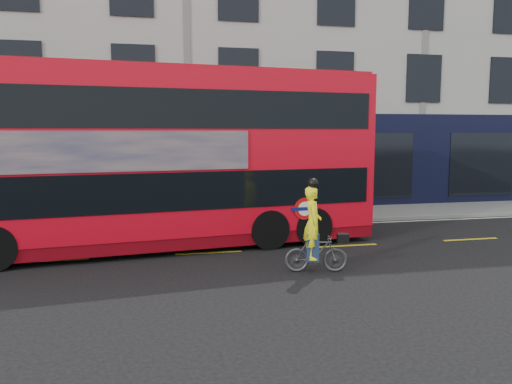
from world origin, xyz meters
name	(u,v)px	position (x,y,z in m)	size (l,w,h in m)	color
ground	(216,267)	(0.00, 0.00, 0.00)	(120.00, 120.00, 0.00)	black
pavement	(193,219)	(0.00, 6.50, 0.06)	(60.00, 3.00, 0.12)	slate
kerb	(197,226)	(0.00, 5.00, 0.07)	(60.00, 0.12, 0.13)	gray
building_terrace	(179,42)	(0.00, 12.94, 7.49)	(50.00, 10.07, 15.00)	#ABA9A1
road_edge_line	(197,230)	(0.00, 4.70, 0.00)	(58.00, 0.10, 0.01)	silver
lane_dashes	(209,253)	(0.00, 1.50, 0.00)	(58.00, 0.12, 0.01)	gold
bus	(158,157)	(-1.27, 2.50, 2.55)	(12.54, 4.21, 4.97)	red
cyclist	(315,240)	(2.21, -0.86, 0.77)	(1.52, 0.72, 2.21)	#424447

